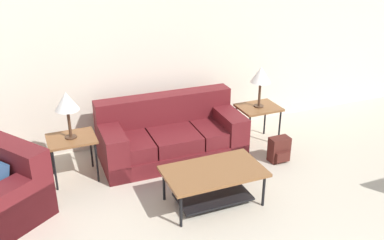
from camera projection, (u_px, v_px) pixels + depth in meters
name	position (u px, v px, depth m)	size (l,w,h in m)	color
wall_back	(161.00, 52.00, 6.04)	(8.94, 0.06, 2.60)	silver
couch	(171.00, 136.00, 5.85)	(1.94, 0.92, 0.82)	maroon
coffee_table	(213.00, 179.00, 4.81)	(1.12, 0.66, 0.43)	brown
side_table_left	(72.00, 142.00, 5.23)	(0.58, 0.48, 0.57)	brown
side_table_right	(258.00, 110.00, 6.15)	(0.58, 0.48, 0.57)	brown
table_lamp_left	(67.00, 102.00, 5.02)	(0.29, 0.29, 0.59)	#472D1E
table_lamp_right	(261.00, 76.00, 5.94)	(0.29, 0.29, 0.59)	#472D1E
backpack	(279.00, 150.00, 5.77)	(0.27, 0.24, 0.34)	#4C1E19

